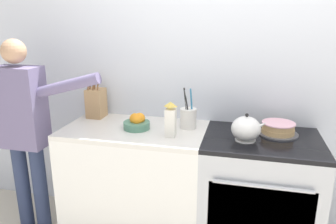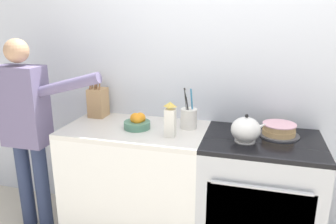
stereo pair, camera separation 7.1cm
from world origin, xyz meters
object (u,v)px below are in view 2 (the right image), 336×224
(milk_carton, at_px, (170,120))
(person_baker, at_px, (27,122))
(fruit_bowl, at_px, (137,122))
(knife_block, at_px, (98,102))
(utensil_crock, at_px, (189,118))
(layer_cake, at_px, (279,130))
(stove_range, at_px, (258,198))
(tea_kettle, at_px, (246,130))

(milk_carton, xyz_separation_m, person_baker, (-1.12, -0.06, -0.09))
(fruit_bowl, xyz_separation_m, milk_carton, (0.28, -0.10, 0.07))
(knife_block, distance_m, utensil_crock, 0.79)
(knife_block, height_order, fruit_bowl, knife_block)
(milk_carton, bearing_deg, utensil_crock, 67.33)
(knife_block, bearing_deg, utensil_crock, -7.01)
(utensil_crock, relative_size, fruit_bowl, 1.57)
(knife_block, relative_size, utensil_crock, 1.04)
(layer_cake, relative_size, knife_block, 0.88)
(person_baker, bearing_deg, stove_range, -0.18)
(utensil_crock, xyz_separation_m, person_baker, (-1.20, -0.26, -0.06))
(layer_cake, relative_size, utensil_crock, 0.91)
(stove_range, relative_size, milk_carton, 3.60)
(tea_kettle, height_order, utensil_crock, utensil_crock)
(tea_kettle, bearing_deg, knife_block, 167.84)
(utensil_crock, bearing_deg, layer_cake, 0.91)
(utensil_crock, bearing_deg, knife_block, 172.99)
(knife_block, xyz_separation_m, person_baker, (-0.42, -0.36, -0.10))
(layer_cake, bearing_deg, tea_kettle, -141.58)
(stove_range, relative_size, tea_kettle, 3.75)
(layer_cake, bearing_deg, person_baker, -171.59)
(stove_range, distance_m, layer_cake, 0.51)
(stove_range, relative_size, person_baker, 0.58)
(knife_block, bearing_deg, person_baker, -139.74)
(utensil_crock, bearing_deg, fruit_bowl, -163.77)
(utensil_crock, distance_m, person_baker, 1.23)
(knife_block, bearing_deg, layer_cake, -3.47)
(utensil_crock, bearing_deg, person_baker, -167.72)
(fruit_bowl, distance_m, person_baker, 0.86)
(milk_carton, bearing_deg, layer_cake, 16.56)
(person_baker, bearing_deg, utensil_crock, 6.69)
(tea_kettle, bearing_deg, milk_carton, -175.21)
(fruit_bowl, bearing_deg, tea_kettle, -4.15)
(knife_block, distance_m, milk_carton, 0.76)
(layer_cake, distance_m, fruit_bowl, 1.01)
(layer_cake, height_order, knife_block, knife_block)
(tea_kettle, relative_size, utensil_crock, 0.77)
(layer_cake, distance_m, tea_kettle, 0.28)
(tea_kettle, distance_m, milk_carton, 0.51)
(milk_carton, bearing_deg, person_baker, -177.08)
(knife_block, relative_size, fruit_bowl, 1.63)
(stove_range, bearing_deg, knife_block, 171.63)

